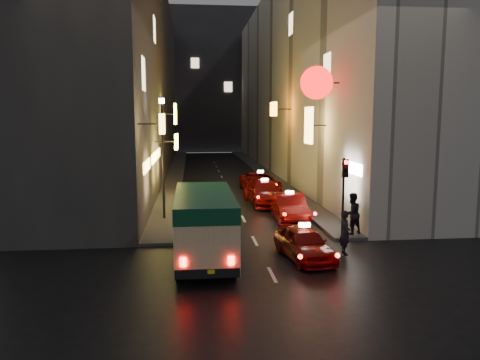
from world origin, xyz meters
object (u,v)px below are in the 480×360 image
object	(u,v)px
traffic_light	(345,180)
lamp_post	(163,150)
pedestrian_crossing	(345,230)
taxi_near	(304,241)
minibus	(204,218)

from	to	relation	value
traffic_light	lamp_post	world-z (taller)	lamp_post
pedestrian_crossing	taxi_near	bearing A→B (deg)	107.04
minibus	lamp_post	world-z (taller)	lamp_post
pedestrian_crossing	lamp_post	world-z (taller)	lamp_post
taxi_near	traffic_light	distance (m)	4.22
minibus	traffic_light	world-z (taller)	traffic_light
taxi_near	traffic_light	bearing A→B (deg)	48.63
minibus	traffic_light	size ratio (longest dim) A/B	1.74
lamp_post	traffic_light	bearing A→B (deg)	-28.91
pedestrian_crossing	lamp_post	size ratio (longest dim) A/B	0.32
taxi_near	lamp_post	size ratio (longest dim) A/B	0.78
minibus	traffic_light	bearing A→B (deg)	22.72
minibus	pedestrian_crossing	bearing A→B (deg)	3.22
pedestrian_crossing	traffic_light	xyz separation A→B (m)	(0.70, 2.32, 1.68)
traffic_light	lamp_post	bearing A→B (deg)	151.09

